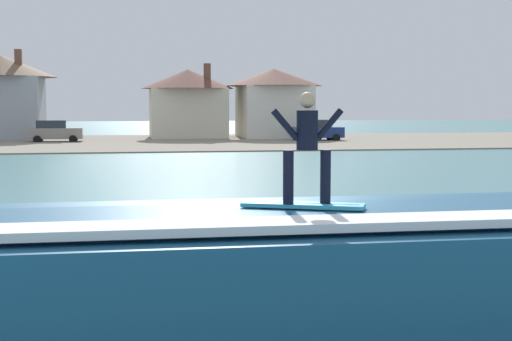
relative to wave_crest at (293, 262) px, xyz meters
name	(u,v)px	position (x,y,z in m)	size (l,w,h in m)	color
ground_plane	(273,293)	(-0.07, 1.23, -0.80)	(260.00, 260.00, 0.00)	teal
wave_crest	(293,262)	(0.00, 0.00, 0.00)	(10.87, 4.78, 1.69)	#1E567C
surfboard	(303,205)	(0.09, -0.27, 0.93)	(1.87, 1.15, 0.06)	#33A5CC
surfer	(307,142)	(0.13, -0.34, 1.89)	(1.11, 0.32, 1.67)	black
shoreline_bank	(152,142)	(-0.07, 52.55, -0.75)	(120.00, 27.20, 0.09)	gray
car_near_shore	(55,131)	(-8.00, 53.89, 0.15)	(4.37, 2.19, 1.86)	gray
car_far_shore	(317,130)	(14.08, 52.25, 0.15)	(4.31, 2.28, 1.86)	navy
house_with_chimney	(0,92)	(-13.27, 60.26, 3.48)	(10.10, 10.10, 8.04)	#9EA3AD
house_gabled_white	(274,99)	(11.61, 58.80, 2.87)	(9.12, 9.12, 6.51)	silver
house_small_cottage	(188,100)	(3.61, 59.68, 2.82)	(8.60, 8.60, 6.93)	beige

